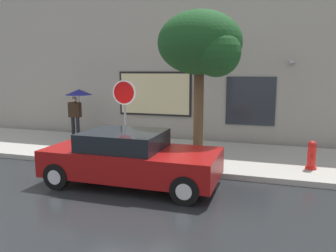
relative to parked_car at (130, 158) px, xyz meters
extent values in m
plane|color=black|center=(-0.13, 0.11, -0.67)|extent=(60.00, 60.00, 0.00)
cube|color=#A3A099|center=(-0.13, 3.11, -0.59)|extent=(20.00, 4.00, 0.15)
cube|color=#9E998E|center=(-0.13, 5.61, 2.83)|extent=(20.00, 0.40, 7.00)
cube|color=black|center=(-1.31, 5.38, 1.23)|extent=(3.06, 0.06, 1.78)
cube|color=beige|center=(-1.31, 5.35, 1.23)|extent=(2.90, 0.03, 1.62)
cube|color=#262B33|center=(2.47, 5.39, 1.03)|extent=(1.80, 0.04, 1.80)
cone|color=#99999E|center=(3.87, 5.26, 2.43)|extent=(0.22, 0.24, 0.24)
cube|color=maroon|center=(0.04, 0.00, -0.09)|extent=(4.27, 1.84, 0.65)
cube|color=black|center=(-0.17, 0.00, 0.45)|extent=(1.92, 1.62, 0.43)
cylinder|color=black|center=(1.63, 0.85, -0.35)|extent=(0.64, 0.22, 0.64)
cylinder|color=silver|center=(1.63, 0.85, -0.35)|extent=(0.35, 0.24, 0.35)
cylinder|color=black|center=(1.63, -0.85, -0.35)|extent=(0.64, 0.22, 0.64)
cylinder|color=silver|center=(1.63, -0.85, -0.35)|extent=(0.35, 0.24, 0.35)
cylinder|color=black|center=(-1.54, 0.85, -0.35)|extent=(0.64, 0.22, 0.64)
cylinder|color=silver|center=(-1.54, 0.85, -0.35)|extent=(0.35, 0.24, 0.35)
cylinder|color=black|center=(-1.54, -0.85, -0.35)|extent=(0.64, 0.22, 0.64)
cylinder|color=silver|center=(-1.54, -0.85, -0.35)|extent=(0.35, 0.24, 0.35)
cylinder|color=red|center=(4.37, 2.27, -0.18)|extent=(0.22, 0.22, 0.67)
sphere|color=#AD1814|center=(4.37, 2.27, 0.15)|extent=(0.23, 0.23, 0.23)
cylinder|color=#AD1814|center=(4.37, 2.11, -0.15)|extent=(0.09, 0.12, 0.09)
cylinder|color=#AD1814|center=(4.37, 2.43, -0.15)|extent=(0.09, 0.12, 0.09)
cylinder|color=red|center=(4.37, 2.27, -0.49)|extent=(0.30, 0.30, 0.06)
cylinder|color=black|center=(-4.33, 4.09, -0.10)|extent=(0.14, 0.14, 0.84)
cylinder|color=black|center=(-4.11, 4.09, -0.10)|extent=(0.14, 0.14, 0.84)
cube|color=black|center=(-4.22, 4.09, 0.62)|extent=(0.49, 0.22, 0.59)
sphere|color=tan|center=(-4.22, 4.09, 1.03)|extent=(0.23, 0.23, 0.23)
cylinder|color=#4C4C51|center=(-4.00, 4.09, 0.87)|extent=(0.02, 0.02, 0.90)
cone|color=navy|center=(-4.00, 4.09, 1.32)|extent=(1.07, 1.07, 0.22)
cylinder|color=#4C3823|center=(1.24, 2.09, 0.87)|extent=(0.29, 0.29, 2.78)
ellipsoid|color=#19471E|center=(1.24, 2.09, 2.93)|extent=(2.40, 2.04, 1.80)
sphere|color=#19471E|center=(1.78, 1.79, 2.62)|extent=(1.32, 1.32, 1.32)
cylinder|color=gray|center=(-1.05, 1.98, 0.66)|extent=(0.07, 0.07, 2.36)
cylinder|color=white|center=(-1.05, 1.94, 1.49)|extent=(0.76, 0.02, 0.76)
cylinder|color=red|center=(-1.05, 1.92, 1.49)|extent=(0.66, 0.02, 0.66)
camera|label=1|loc=(3.34, -7.40, 2.13)|focal=35.90mm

